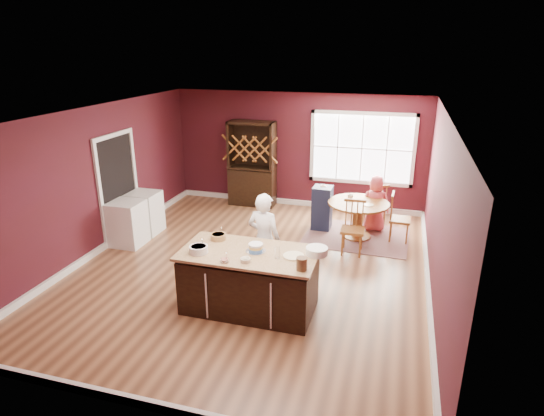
# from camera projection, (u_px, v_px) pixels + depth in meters

# --- Properties ---
(room_shell) EXTENTS (7.00, 7.00, 7.00)m
(room_shell) POSITION_uv_depth(u_px,v_px,m) (251.00, 195.00, 7.60)
(room_shell) COLOR #8F5D3A
(room_shell) RESTS_ON ground
(window) EXTENTS (2.36, 0.10, 1.66)m
(window) POSITION_uv_depth(u_px,v_px,m) (362.00, 148.00, 10.29)
(window) COLOR white
(window) RESTS_ON room_shell
(doorway) EXTENTS (0.08, 1.26, 2.13)m
(doorway) POSITION_uv_depth(u_px,v_px,m) (119.00, 188.00, 9.02)
(doorway) COLOR white
(doorway) RESTS_ON room_shell
(kitchen_island) EXTENTS (1.97, 1.03, 0.92)m
(kitchen_island) POSITION_uv_depth(u_px,v_px,m) (249.00, 282.00, 6.67)
(kitchen_island) COLOR black
(kitchen_island) RESTS_ON ground
(dining_table) EXTENTS (1.22, 1.22, 0.75)m
(dining_table) POSITION_uv_depth(u_px,v_px,m) (358.00, 212.00, 9.14)
(dining_table) COLOR brown
(dining_table) RESTS_ON ground
(baker) EXTENTS (0.63, 0.47, 1.56)m
(baker) POSITION_uv_depth(u_px,v_px,m) (264.00, 240.00, 7.26)
(baker) COLOR white
(baker) RESTS_ON ground
(layer_cake) EXTENTS (0.29, 0.29, 0.12)m
(layer_cake) POSITION_uv_depth(u_px,v_px,m) (256.00, 248.00, 6.50)
(layer_cake) COLOR white
(layer_cake) RESTS_ON kitchen_island
(bowl_blue) EXTENTS (0.27, 0.27, 0.10)m
(bowl_blue) POSITION_uv_depth(u_px,v_px,m) (199.00, 249.00, 6.46)
(bowl_blue) COLOR silver
(bowl_blue) RESTS_ON kitchen_island
(bowl_yellow) EXTENTS (0.23, 0.23, 0.09)m
(bowl_yellow) POSITION_uv_depth(u_px,v_px,m) (218.00, 237.00, 6.91)
(bowl_yellow) COLOR #99693F
(bowl_yellow) RESTS_ON kitchen_island
(bowl_pink) EXTENTS (0.13, 0.13, 0.05)m
(bowl_pink) POSITION_uv_depth(u_px,v_px,m) (225.00, 261.00, 6.19)
(bowl_pink) COLOR white
(bowl_pink) RESTS_ON kitchen_island
(bowl_olive) EXTENTS (0.14, 0.14, 0.05)m
(bowl_olive) POSITION_uv_depth(u_px,v_px,m) (246.00, 260.00, 6.20)
(bowl_olive) COLOR beige
(bowl_olive) RESTS_ON kitchen_island
(drinking_glass) EXTENTS (0.08, 0.08, 0.16)m
(drinking_glass) POSITION_uv_depth(u_px,v_px,m) (277.00, 253.00, 6.29)
(drinking_glass) COLOR silver
(drinking_glass) RESTS_ON kitchen_island
(dinner_plate) EXTENTS (0.30, 0.30, 0.02)m
(dinner_plate) POSITION_uv_depth(u_px,v_px,m) (294.00, 256.00, 6.36)
(dinner_plate) COLOR #EFEAAB
(dinner_plate) RESTS_ON kitchen_island
(white_tub) EXTENTS (0.31, 0.31, 0.11)m
(white_tub) POSITION_uv_depth(u_px,v_px,m) (317.00, 251.00, 6.41)
(white_tub) COLOR silver
(white_tub) RESTS_ON kitchen_island
(stoneware_crock) EXTENTS (0.15, 0.15, 0.18)m
(stoneware_crock) POSITION_uv_depth(u_px,v_px,m) (302.00, 264.00, 5.96)
(stoneware_crock) COLOR #442D21
(stoneware_crock) RESTS_ON kitchen_island
(rug) EXTENTS (2.12, 1.68, 0.01)m
(rug) POSITION_uv_depth(u_px,v_px,m) (356.00, 237.00, 9.32)
(rug) COLOR brown
(rug) RESTS_ON ground
(chair_east) EXTENTS (0.41, 0.43, 1.00)m
(chair_east) POSITION_uv_depth(u_px,v_px,m) (400.00, 217.00, 8.98)
(chair_east) COLOR brown
(chair_east) RESTS_ON ground
(chair_south) EXTENTS (0.44, 0.42, 1.03)m
(chair_south) POSITION_uv_depth(u_px,v_px,m) (353.00, 228.00, 8.43)
(chair_south) COLOR brown
(chair_south) RESTS_ON ground
(chair_north) EXTENTS (0.55, 0.55, 0.98)m
(chair_north) POSITION_uv_depth(u_px,v_px,m) (375.00, 204.00, 9.75)
(chair_north) COLOR brown
(chair_north) RESTS_ON ground
(seated_woman) EXTENTS (0.62, 0.44, 1.20)m
(seated_woman) POSITION_uv_depth(u_px,v_px,m) (375.00, 203.00, 9.46)
(seated_woman) COLOR #C0464F
(seated_woman) RESTS_ON ground
(high_chair) EXTENTS (0.40, 0.40, 0.97)m
(high_chair) POSITION_uv_depth(u_px,v_px,m) (322.00, 207.00, 9.59)
(high_chair) COLOR #1D233C
(high_chair) RESTS_ON ground
(toddler) EXTENTS (0.18, 0.14, 0.26)m
(toddler) POSITION_uv_depth(u_px,v_px,m) (325.00, 191.00, 9.55)
(toddler) COLOR #8CA5BF
(toddler) RESTS_ON high_chair
(table_plate) EXTENTS (0.20, 0.20, 0.01)m
(table_plate) POSITION_uv_depth(u_px,v_px,m) (368.00, 205.00, 8.90)
(table_plate) COLOR beige
(table_plate) RESTS_ON dining_table
(table_cup) EXTENTS (0.14, 0.14, 0.09)m
(table_cup) POSITION_uv_depth(u_px,v_px,m) (350.00, 197.00, 9.26)
(table_cup) COLOR silver
(table_cup) RESTS_ON dining_table
(hutch) EXTENTS (1.11, 0.46, 2.04)m
(hutch) POSITION_uv_depth(u_px,v_px,m) (252.00, 164.00, 10.89)
(hutch) COLOR black
(hutch) RESTS_ON ground
(washer) EXTENTS (0.60, 0.58, 0.88)m
(washer) POSITION_uv_depth(u_px,v_px,m) (128.00, 223.00, 8.84)
(washer) COLOR silver
(washer) RESTS_ON ground
(dryer) EXTENTS (0.60, 0.58, 0.87)m
(dryer) POSITION_uv_depth(u_px,v_px,m) (145.00, 213.00, 9.42)
(dryer) COLOR silver
(dryer) RESTS_ON ground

